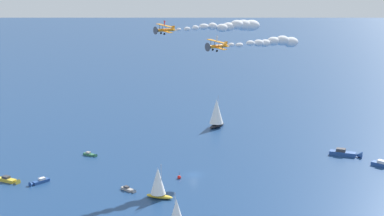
{
  "coord_description": "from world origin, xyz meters",
  "views": [
    {
      "loc": [
        -102.07,
        113.16,
        54.18
      ],
      "look_at": [
        0.14,
        0.68,
        20.38
      ],
      "focal_mm": 50.73,
      "sensor_mm": 36.0,
      "label": 1
    }
  ],
  "objects_px": {
    "sailboat_outer_ring_c": "(158,183)",
    "marker_buoy": "(179,177)",
    "motorboat_near_centre": "(91,155)",
    "sailboat_inshore": "(217,113)",
    "biplane_lead": "(217,46)",
    "biplane_wingman": "(164,30)",
    "motorboat_ahead": "(347,154)",
    "motorboat_outer_ring_a": "(129,190)",
    "wingwalker_lead": "(217,38)",
    "motorboat_far_port": "(10,180)",
    "motorboat_outer_ring_b": "(38,182)",
    "wingwalker_wingman": "(164,22)"
  },
  "relations": [
    {
      "from": "sailboat_outer_ring_c",
      "to": "motorboat_far_port",
      "type": "bearing_deg",
      "value": 26.8
    },
    {
      "from": "sailboat_outer_ring_c",
      "to": "biplane_wingman",
      "type": "distance_m",
      "value": 45.3
    },
    {
      "from": "biplane_wingman",
      "to": "motorboat_ahead",
      "type": "bearing_deg",
      "value": -126.56
    },
    {
      "from": "motorboat_near_centre",
      "to": "sailboat_outer_ring_c",
      "type": "distance_m",
      "value": 44.34
    },
    {
      "from": "biplane_lead",
      "to": "wingwalker_lead",
      "type": "relative_size",
      "value": 4.84
    },
    {
      "from": "motorboat_near_centre",
      "to": "sailboat_outer_ring_c",
      "type": "height_order",
      "value": "sailboat_outer_ring_c"
    },
    {
      "from": "sailboat_inshore",
      "to": "biplane_wingman",
      "type": "distance_m",
      "value": 63.82
    },
    {
      "from": "motorboat_outer_ring_a",
      "to": "motorboat_far_port",
      "type": "bearing_deg",
      "value": 31.11
    },
    {
      "from": "sailboat_inshore",
      "to": "sailboat_outer_ring_c",
      "type": "relative_size",
      "value": 1.35
    },
    {
      "from": "biplane_wingman",
      "to": "motorboat_outer_ring_a",
      "type": "bearing_deg",
      "value": 107.39
    },
    {
      "from": "sailboat_inshore",
      "to": "wingwalker_lead",
      "type": "height_order",
      "value": "wingwalker_lead"
    },
    {
      "from": "marker_buoy",
      "to": "motorboat_near_centre",
      "type": "bearing_deg",
      "value": 5.96
    },
    {
      "from": "motorboat_outer_ring_b",
      "to": "biplane_lead",
      "type": "bearing_deg",
      "value": -139.21
    },
    {
      "from": "motorboat_far_port",
      "to": "motorboat_outer_ring_a",
      "type": "distance_m",
      "value": 35.4
    },
    {
      "from": "motorboat_near_centre",
      "to": "motorboat_far_port",
      "type": "height_order",
      "value": "motorboat_far_port"
    },
    {
      "from": "motorboat_outer_ring_a",
      "to": "motorboat_ahead",
      "type": "bearing_deg",
      "value": -113.07
    },
    {
      "from": "sailboat_outer_ring_c",
      "to": "biplane_lead",
      "type": "height_order",
      "value": "biplane_lead"
    },
    {
      "from": "motorboat_near_centre",
      "to": "sailboat_outer_ring_c",
      "type": "xyz_separation_m",
      "value": [
        -42.87,
        10.66,
        3.9
      ]
    },
    {
      "from": "motorboat_outer_ring_a",
      "to": "motorboat_outer_ring_b",
      "type": "distance_m",
      "value": 26.9
    },
    {
      "from": "motorboat_far_port",
      "to": "sailboat_outer_ring_c",
      "type": "relative_size",
      "value": 0.78
    },
    {
      "from": "motorboat_outer_ring_b",
      "to": "biplane_lead",
      "type": "distance_m",
      "value": 63.21
    },
    {
      "from": "motorboat_ahead",
      "to": "wingwalker_lead",
      "type": "distance_m",
      "value": 65.92
    },
    {
      "from": "sailboat_inshore",
      "to": "biplane_lead",
      "type": "relative_size",
      "value": 1.72
    },
    {
      "from": "motorboat_outer_ring_a",
      "to": "sailboat_inshore",
      "type": "bearing_deg",
      "value": -69.05
    },
    {
      "from": "sailboat_inshore",
      "to": "biplane_lead",
      "type": "xyz_separation_m",
      "value": [
        -41.03,
        49.84,
        33.27
      ]
    },
    {
      "from": "motorboat_outer_ring_b",
      "to": "wingwalker_lead",
      "type": "relative_size",
      "value": 3.99
    },
    {
      "from": "marker_buoy",
      "to": "biplane_lead",
      "type": "relative_size",
      "value": 0.28
    },
    {
      "from": "marker_buoy",
      "to": "wingwalker_lead",
      "type": "xyz_separation_m",
      "value": [
        -11.34,
        -2.91,
        40.85
      ]
    },
    {
      "from": "motorboat_outer_ring_a",
      "to": "wingwalker_lead",
      "type": "relative_size",
      "value": 3.28
    },
    {
      "from": "sailboat_outer_ring_c",
      "to": "marker_buoy",
      "type": "height_order",
      "value": "sailboat_outer_ring_c"
    },
    {
      "from": "sailboat_outer_ring_c",
      "to": "wingwalker_lead",
      "type": "relative_size",
      "value": 6.16
    },
    {
      "from": "sailboat_outer_ring_c",
      "to": "motorboat_near_centre",
      "type": "bearing_deg",
      "value": -13.97
    },
    {
      "from": "motorboat_ahead",
      "to": "motorboat_outer_ring_b",
      "type": "relative_size",
      "value": 1.75
    },
    {
      "from": "motorboat_outer_ring_a",
      "to": "motorboat_outer_ring_b",
      "type": "xyz_separation_m",
      "value": [
        23.34,
        13.39,
        0.08
      ]
    },
    {
      "from": "motorboat_near_centre",
      "to": "motorboat_outer_ring_a",
      "type": "height_order",
      "value": "motorboat_near_centre"
    },
    {
      "from": "motorboat_far_port",
      "to": "motorboat_outer_ring_b",
      "type": "distance_m",
      "value": 8.52
    },
    {
      "from": "motorboat_ahead",
      "to": "biplane_lead",
      "type": "distance_m",
      "value": 64.63
    },
    {
      "from": "motorboat_near_centre",
      "to": "biplane_lead",
      "type": "height_order",
      "value": "biplane_lead"
    },
    {
      "from": "motorboat_ahead",
      "to": "biplane_wingman",
      "type": "relative_size",
      "value": 1.44
    },
    {
      "from": "motorboat_near_centre",
      "to": "sailboat_inshore",
      "type": "bearing_deg",
      "value": -96.85
    },
    {
      "from": "motorboat_outer_ring_a",
      "to": "biplane_lead",
      "type": "distance_m",
      "value": 45.63
    },
    {
      "from": "motorboat_ahead",
      "to": "wingwalker_wingman",
      "type": "xyz_separation_m",
      "value": [
        35.79,
        48.54,
        43.57
      ]
    },
    {
      "from": "motorboat_near_centre",
      "to": "sailboat_outer_ring_c",
      "type": "bearing_deg",
      "value": 166.03
    },
    {
      "from": "motorboat_far_port",
      "to": "biplane_lead",
      "type": "xyz_separation_m",
      "value": [
        -44.86,
        -37.6,
        38.53
      ]
    },
    {
      "from": "motorboat_near_centre",
      "to": "motorboat_ahead",
      "type": "distance_m",
      "value": 84.56
    },
    {
      "from": "motorboat_far_port",
      "to": "motorboat_outer_ring_b",
      "type": "xyz_separation_m",
      "value": [
        -6.97,
        -4.9,
        -0.08
      ]
    },
    {
      "from": "motorboat_outer_ring_a",
      "to": "marker_buoy",
      "type": "distance_m",
      "value": 16.7
    },
    {
      "from": "sailboat_outer_ring_c",
      "to": "wingwalker_lead",
      "type": "bearing_deg",
      "value": -106.45
    },
    {
      "from": "marker_buoy",
      "to": "biplane_wingman",
      "type": "bearing_deg",
      "value": -23.79
    },
    {
      "from": "sailboat_inshore",
      "to": "biplane_lead",
      "type": "height_order",
      "value": "biplane_lead"
    }
  ]
}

